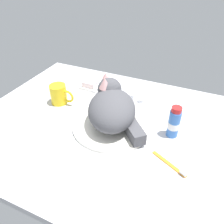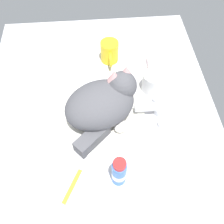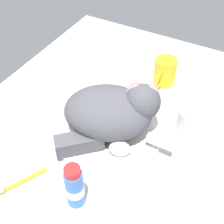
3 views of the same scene
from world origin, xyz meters
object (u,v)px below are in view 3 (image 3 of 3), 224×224
object	(u,v)px
toothpaste_bottle	(75,187)
toothbrush	(18,183)
soap_bar	(209,104)
cat	(113,112)
faucet	(173,152)
coffee_mug	(165,72)
rinse_cup	(191,121)

from	to	relation	value
toothpaste_bottle	toothbrush	world-z (taller)	toothpaste_bottle
soap_bar	cat	bearing A→B (deg)	-44.11
faucet	toothbrush	xyz separation A→B (cm)	(25.45, -29.71, -1.74)
coffee_mug	rinse_cup	distance (cm)	22.13
faucet	coffee_mug	xyz separation A→B (cm)	(-27.74, -13.66, 2.09)
cat	toothbrush	xyz separation A→B (cm)	(25.81, -12.00, -7.48)
rinse_cup	toothpaste_bottle	size ratio (longest dim) A/B	0.63
coffee_mug	toothbrush	world-z (taller)	coffee_mug
rinse_cup	faucet	bearing A→B (deg)	-4.20
rinse_cup	toothpaste_bottle	bearing A→B (deg)	-25.18
rinse_cup	toothbrush	xyz separation A→B (cm)	(36.45, -30.52, -3.39)
coffee_mug	soap_bar	size ratio (longest dim) A/B	1.73
soap_bar	toothpaste_bottle	xyz separation A→B (cm)	(44.24, -17.97, 3.29)
coffee_mug	toothbrush	size ratio (longest dim) A/B	0.91
cat	toothbrush	distance (cm)	29.43
toothpaste_bottle	rinse_cup	bearing A→B (deg)	154.82
cat	rinse_cup	size ratio (longest dim) A/B	3.60
coffee_mug	toothbrush	xyz separation A→B (cm)	(53.18, -16.05, -3.83)
cat	soap_bar	xyz separation A→B (cm)	(-21.41, 20.75, -5.53)
toothpaste_bottle	soap_bar	bearing A→B (deg)	157.90
coffee_mug	cat	bearing A→B (deg)	-8.41
cat	rinse_cup	xyz separation A→B (cm)	(-10.63, 18.52, -4.09)
toothbrush	toothpaste_bottle	bearing A→B (deg)	101.39
coffee_mug	toothbrush	bearing A→B (deg)	-16.79
cat	soap_bar	size ratio (longest dim) A/B	4.33
coffee_mug	soap_bar	xyz separation A→B (cm)	(5.96, 16.71, -1.89)
faucet	toothbrush	size ratio (longest dim) A/B	1.07
coffee_mug	rinse_cup	size ratio (longest dim) A/B	1.44
toothbrush	rinse_cup	bearing A→B (deg)	140.06
rinse_cup	soap_bar	distance (cm)	11.10
rinse_cup	soap_bar	world-z (taller)	rinse_cup
faucet	rinse_cup	world-z (taller)	rinse_cup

